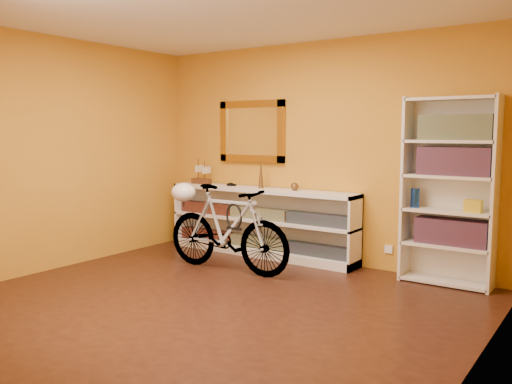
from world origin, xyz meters
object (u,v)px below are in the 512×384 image
Objects in this scene: bicycle at (227,228)px; helmet at (183,192)px; bookcase at (449,191)px; console_unit at (260,222)px.

bicycle is 5.67× the size of helmet.
helmet is at bearing -162.17° from bookcase.
helmet is (-0.49, -0.86, 0.42)m from console_unit.
helmet is (-0.63, -0.02, 0.37)m from bicycle.
bookcase reaches higher than bicycle.
bicycle is at bearing -157.86° from bookcase.
bicycle is (0.13, -0.84, 0.06)m from console_unit.
bicycle is at bearing 1.70° from helmet.
helmet is (-2.76, -0.89, -0.10)m from bookcase.
bicycle reaches higher than helmet.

